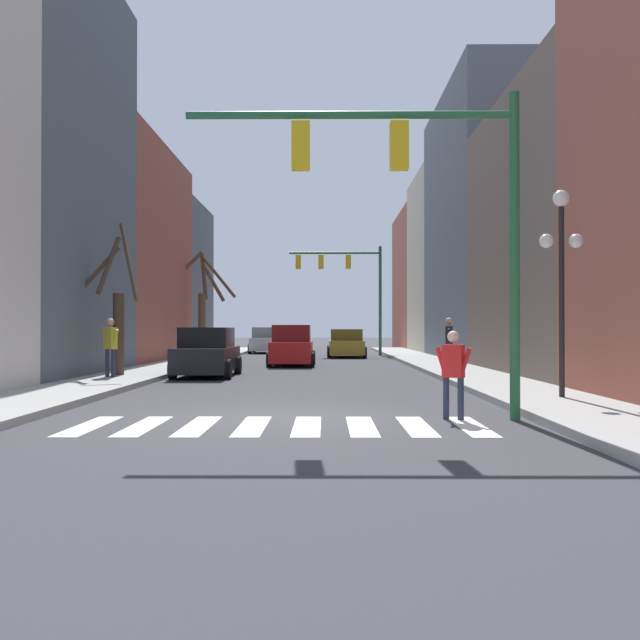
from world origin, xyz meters
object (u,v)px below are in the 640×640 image
(pedestrian_waiting_at_curb, at_px, (453,367))
(pedestrian_crossing_street, at_px, (110,342))
(pedestrian_on_left_sidewalk, at_px, (449,340))
(street_tree_left_near, at_px, (200,302))
(street_lamp_right_corner, at_px, (561,251))
(car_parked_left_far, at_px, (346,344))
(car_parked_right_far, at_px, (267,341))
(traffic_signal_far, at_px, (347,275))
(traffic_signal_near, at_px, (418,184))
(street_tree_left_mid, at_px, (117,314))
(car_parked_right_near, at_px, (292,347))
(car_at_intersection, at_px, (207,354))

(pedestrian_waiting_at_curb, xyz_separation_m, pedestrian_crossing_street, (-8.77, 9.33, 0.27))
(pedestrian_on_left_sidewalk, xyz_separation_m, street_tree_left_near, (-10.83, 15.44, 1.79))
(street_lamp_right_corner, bearing_deg, car_parked_left_far, 98.36)
(car_parked_right_far, bearing_deg, traffic_signal_far, -130.52)
(car_parked_left_far, xyz_separation_m, car_parked_right_far, (-5.07, 7.31, 0.05))
(traffic_signal_far, height_order, pedestrian_crossing_street, traffic_signal_far)
(traffic_signal_near, relative_size, street_lamp_right_corner, 1.33)
(pedestrian_waiting_at_curb, bearing_deg, traffic_signal_far, 120.46)
(traffic_signal_near, height_order, car_parked_right_far, traffic_signal_near)
(pedestrian_crossing_street, height_order, pedestrian_on_left_sidewalk, pedestrian_on_left_sidewalk)
(pedestrian_waiting_at_curb, bearing_deg, traffic_signal_near, -143.47)
(car_parked_right_far, xyz_separation_m, pedestrian_crossing_street, (-2.63, -27.06, 0.41))
(pedestrian_waiting_at_curb, distance_m, pedestrian_crossing_street, 12.81)
(car_parked_left_far, bearing_deg, pedestrian_waiting_at_curb, -177.89)
(pedestrian_crossing_street, bearing_deg, street_tree_left_mid, 131.12)
(traffic_signal_near, relative_size, pedestrian_on_left_sidewalk, 3.23)
(traffic_signal_far, height_order, pedestrian_on_left_sidewalk, traffic_signal_far)
(street_tree_left_near, bearing_deg, pedestrian_on_left_sidewalk, -54.96)
(pedestrian_on_left_sidewalk, bearing_deg, car_parked_right_near, 45.46)
(traffic_signal_near, bearing_deg, street_tree_left_mid, 128.51)
(car_parked_right_near, distance_m, street_tree_left_mid, 10.40)
(pedestrian_waiting_at_curb, distance_m, street_tree_left_mid, 13.53)
(traffic_signal_far, distance_m, pedestrian_waiting_at_curb, 32.18)
(traffic_signal_far, relative_size, street_lamp_right_corner, 1.49)
(street_lamp_right_corner, bearing_deg, pedestrian_waiting_at_curb, -135.17)
(traffic_signal_far, distance_m, pedestrian_on_left_sidewalk, 20.91)
(pedestrian_crossing_street, relative_size, pedestrian_on_left_sidewalk, 0.97)
(traffic_signal_near, relative_size, car_parked_right_far, 1.26)
(car_parked_left_far, relative_size, pedestrian_waiting_at_curb, 3.03)
(pedestrian_on_left_sidewalk, height_order, street_tree_left_mid, street_tree_left_mid)
(car_parked_right_far, bearing_deg, street_tree_left_near, 163.19)
(street_lamp_right_corner, bearing_deg, street_tree_left_mid, 147.41)
(traffic_signal_near, height_order, car_at_intersection, traffic_signal_near)
(street_tree_left_mid, bearing_deg, pedestrian_on_left_sidewalk, 6.98)
(car_at_intersection, bearing_deg, street_tree_left_mid, 123.12)
(street_lamp_right_corner, distance_m, car_parked_right_near, 17.81)
(traffic_signal_far, bearing_deg, pedestrian_crossing_street, -109.17)
(pedestrian_on_left_sidewalk, xyz_separation_m, street_tree_left_mid, (-10.65, -1.30, 0.84))
(traffic_signal_near, xyz_separation_m, car_parked_right_far, (-5.51, 36.48, -3.37))
(street_lamp_right_corner, xyz_separation_m, car_parked_left_far, (-3.87, 26.30, -2.54))
(pedestrian_crossing_street, bearing_deg, traffic_signal_near, -11.12)
(car_parked_left_far, bearing_deg, car_parked_right_near, 165.09)
(pedestrian_crossing_street, xyz_separation_m, pedestrian_on_left_sidewalk, (10.61, 2.18, 0.03))
(traffic_signal_far, relative_size, car_parked_right_far, 1.41)
(traffic_signal_far, height_order, street_lamp_right_corner, traffic_signal_far)
(car_parked_left_far, distance_m, car_parked_right_far, 8.89)
(car_parked_right_far, relative_size, pedestrian_crossing_street, 2.64)
(car_parked_left_far, relative_size, pedestrian_crossing_street, 2.69)
(car_at_intersection, distance_m, pedestrian_crossing_street, 3.62)
(street_lamp_right_corner, relative_size, pedestrian_on_left_sidewalk, 2.43)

